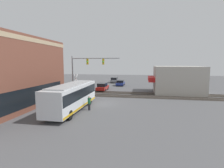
{
  "coord_description": "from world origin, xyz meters",
  "views": [
    {
      "loc": [
        -23.06,
        -5.45,
        5.62
      ],
      "look_at": [
        4.33,
        -0.49,
        2.26
      ],
      "focal_mm": 28.0,
      "sensor_mm": 36.0,
      "label": 1
    }
  ],
  "objects_px": {
    "city_bus": "(72,96)",
    "crossing_signal": "(76,83)",
    "parked_car_grey": "(114,80)",
    "pedestrian_near_bus": "(89,103)",
    "parked_car_red": "(103,87)",
    "parked_car_blue": "(120,83)"
  },
  "relations": [
    {
      "from": "city_bus",
      "to": "parked_car_red",
      "type": "height_order",
      "value": "city_bus"
    },
    {
      "from": "parked_car_grey",
      "to": "crossing_signal",
      "type": "bearing_deg",
      "value": 173.04
    },
    {
      "from": "parked_car_blue",
      "to": "crossing_signal",
      "type": "bearing_deg",
      "value": 161.53
    },
    {
      "from": "parked_car_red",
      "to": "parked_car_grey",
      "type": "height_order",
      "value": "parked_car_red"
    },
    {
      "from": "crossing_signal",
      "to": "parked_car_grey",
      "type": "distance_m",
      "value": 22.55
    },
    {
      "from": "parked_car_grey",
      "to": "pedestrian_near_bus",
      "type": "bearing_deg",
      "value": -176.31
    },
    {
      "from": "city_bus",
      "to": "parked_car_red",
      "type": "bearing_deg",
      "value": -0.0
    },
    {
      "from": "parked_car_blue",
      "to": "pedestrian_near_bus",
      "type": "distance_m",
      "value": 23.54
    },
    {
      "from": "city_bus",
      "to": "crossing_signal",
      "type": "height_order",
      "value": "crossing_signal"
    },
    {
      "from": "city_bus",
      "to": "pedestrian_near_bus",
      "type": "bearing_deg",
      "value": -76.93
    },
    {
      "from": "crossing_signal",
      "to": "pedestrian_near_bus",
      "type": "xyz_separation_m",
      "value": [
        -7.58,
        -4.66,
        -1.43
      ]
    },
    {
      "from": "parked_car_blue",
      "to": "parked_car_red",
      "type": "bearing_deg",
      "value": 163.05
    },
    {
      "from": "parked_car_blue",
      "to": "parked_car_grey",
      "type": "bearing_deg",
      "value": 22.19
    },
    {
      "from": "crossing_signal",
      "to": "parked_car_blue",
      "type": "distance_m",
      "value": 16.9
    },
    {
      "from": "city_bus",
      "to": "crossing_signal",
      "type": "relative_size",
      "value": 2.75
    },
    {
      "from": "city_bus",
      "to": "parked_car_grey",
      "type": "xyz_separation_m",
      "value": [
        30.36,
        -0.0,
        -1.05
      ]
    },
    {
      "from": "parked_car_blue",
      "to": "pedestrian_near_bus",
      "type": "height_order",
      "value": "pedestrian_near_bus"
    },
    {
      "from": "parked_car_blue",
      "to": "city_bus",
      "type": "bearing_deg",
      "value": 173.81
    },
    {
      "from": "parked_car_red",
      "to": "parked_car_blue",
      "type": "xyz_separation_m",
      "value": [
        8.53,
        -2.6,
        -0.06
      ]
    },
    {
      "from": "parked_car_blue",
      "to": "parked_car_grey",
      "type": "height_order",
      "value": "parked_car_grey"
    },
    {
      "from": "crossing_signal",
      "to": "city_bus",
      "type": "bearing_deg",
      "value": -161.24
    },
    {
      "from": "parked_car_blue",
      "to": "pedestrian_near_bus",
      "type": "bearing_deg",
      "value": 178.37
    }
  ]
}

